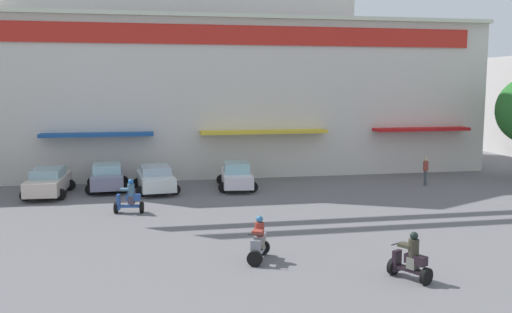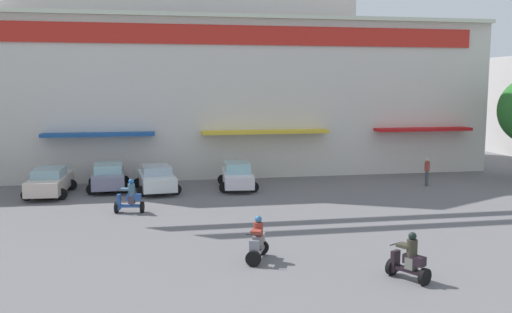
# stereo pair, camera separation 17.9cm
# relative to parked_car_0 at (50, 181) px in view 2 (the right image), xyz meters

# --- Properties ---
(ground_plane) EXTENTS (128.00, 128.00, 0.00)m
(ground_plane) POSITION_rel_parked_car_0_xyz_m (7.43, -13.60, -0.76)
(ground_plane) COLOR slate
(colonial_building) EXTENTS (41.12, 17.94, 20.16)m
(colonial_building) POSITION_rel_parked_car_0_xyz_m (7.43, 9.93, 7.69)
(colonial_building) COLOR beige
(colonial_building) RESTS_ON ground
(parked_car_0) EXTENTS (2.45, 4.49, 1.49)m
(parked_car_0) POSITION_rel_parked_car_0_xyz_m (0.00, 0.00, 0.00)
(parked_car_0) COLOR beige
(parked_car_0) RESTS_ON ground
(parked_car_1) EXTENTS (2.46, 3.95, 1.51)m
(parked_car_1) POSITION_rel_parked_car_0_xyz_m (2.99, 1.00, 0.00)
(parked_car_1) COLOR gray
(parked_car_1) RESTS_ON ground
(parked_car_2) EXTENTS (2.63, 4.29, 1.46)m
(parked_car_2) POSITION_rel_parked_car_0_xyz_m (5.66, 0.01, -0.01)
(parked_car_2) COLOR silver
(parked_car_2) RESTS_ON ground
(parked_car_3) EXTENTS (2.44, 4.31, 1.52)m
(parked_car_3) POSITION_rel_parked_car_0_xyz_m (10.24, 0.12, 0.00)
(parked_car_3) COLOR silver
(parked_car_3) RESTS_ON ground
(scooter_rider_0) EXTENTS (1.39, 0.71, 1.60)m
(scooter_rider_0) POSITION_rel_parked_car_0_xyz_m (4.36, -5.02, -0.09)
(scooter_rider_0) COLOR black
(scooter_rider_0) RESTS_ON ground
(scooter_rider_3) EXTENTS (1.09, 1.41, 1.52)m
(scooter_rider_3) POSITION_rel_parked_car_0_xyz_m (13.05, -15.86, -0.13)
(scooter_rider_3) COLOR black
(scooter_rider_3) RESTS_ON ground
(scooter_rider_7) EXTENTS (1.04, 1.54, 1.52)m
(scooter_rider_7) POSITION_rel_parked_car_0_xyz_m (8.89, -13.08, -0.13)
(scooter_rider_7) COLOR black
(scooter_rider_7) RESTS_ON ground
(pedestrian_0) EXTENTS (0.32, 0.32, 1.66)m
(pedestrian_0) POSITION_rel_parked_car_0_xyz_m (21.32, -1.17, 0.21)
(pedestrian_0) COLOR #40494C
(pedestrian_0) RESTS_ON ground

